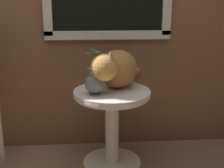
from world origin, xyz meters
TOP-DOWN VIEW (x-y plane):
  - wicker_side_table at (0.28, 0.30)m, footprint 0.58×0.58m
  - cat at (0.31, 0.34)m, footprint 0.43×0.58m
  - pewter_vase_with_ivy at (0.15, 0.20)m, footprint 0.14×0.14m

SIDE VIEW (x-z plane):
  - wicker_side_table at x=0.28m, z-range 0.11..0.73m
  - pewter_vase_with_ivy at x=0.15m, z-range 0.56..0.88m
  - cat at x=0.31m, z-range 0.61..0.93m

